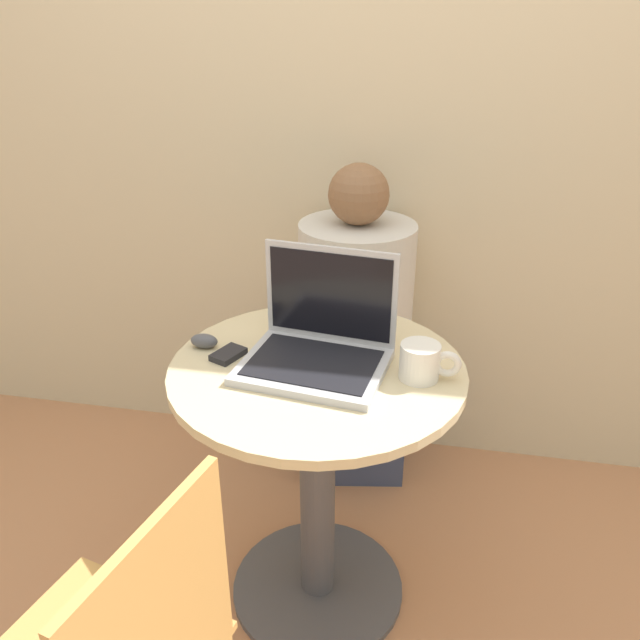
# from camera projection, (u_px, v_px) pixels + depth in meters

# --- Properties ---
(ground_plane) EXTENTS (12.00, 12.00, 0.00)m
(ground_plane) POSITION_uv_depth(u_px,v_px,m) (318.00, 588.00, 1.86)
(ground_plane) COLOR tan
(back_wall) EXTENTS (7.00, 0.05, 2.60)m
(back_wall) POSITION_uv_depth(u_px,v_px,m) (365.00, 98.00, 1.99)
(back_wall) COLOR beige
(back_wall) RESTS_ON ground_plane
(round_table) EXTENTS (0.73, 0.73, 0.77)m
(round_table) POSITION_uv_depth(u_px,v_px,m) (317.00, 452.00, 1.64)
(round_table) COLOR #4C4C51
(round_table) RESTS_ON ground_plane
(laptop) EXTENTS (0.37, 0.32, 0.27)m
(laptop) POSITION_uv_depth(u_px,v_px,m) (319.00, 342.00, 1.51)
(laptop) COLOR #B7B7BC
(laptop) RESTS_ON round_table
(cell_phone) EXTENTS (0.08, 0.10, 0.02)m
(cell_phone) POSITION_uv_depth(u_px,v_px,m) (229.00, 353.00, 1.56)
(cell_phone) COLOR black
(cell_phone) RESTS_ON round_table
(computer_mouse) EXTENTS (0.07, 0.04, 0.04)m
(computer_mouse) POSITION_uv_depth(u_px,v_px,m) (204.00, 341.00, 1.60)
(computer_mouse) COLOR #4C4C51
(computer_mouse) RESTS_ON round_table
(coffee_cup) EXTENTS (0.14, 0.09, 0.09)m
(coffee_cup) POSITION_uv_depth(u_px,v_px,m) (422.00, 362.00, 1.45)
(coffee_cup) COLOR white
(coffee_cup) RESTS_ON round_table
(person_seated) EXTENTS (0.45, 0.61, 1.14)m
(person_seated) POSITION_uv_depth(u_px,v_px,m) (354.00, 347.00, 2.24)
(person_seated) COLOR #3D4766
(person_seated) RESTS_ON ground_plane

